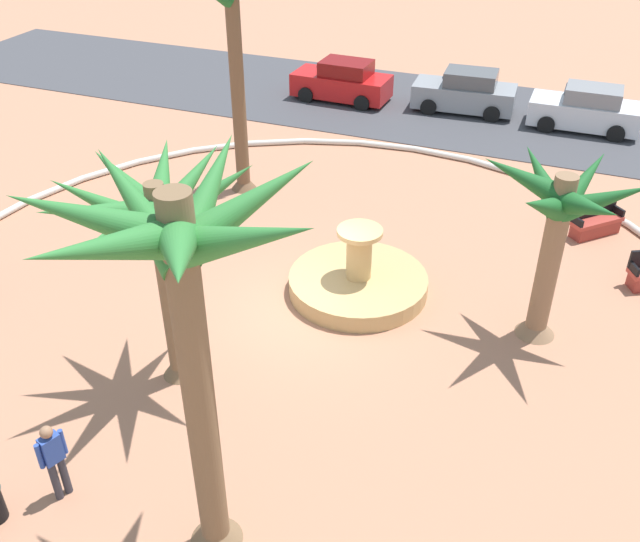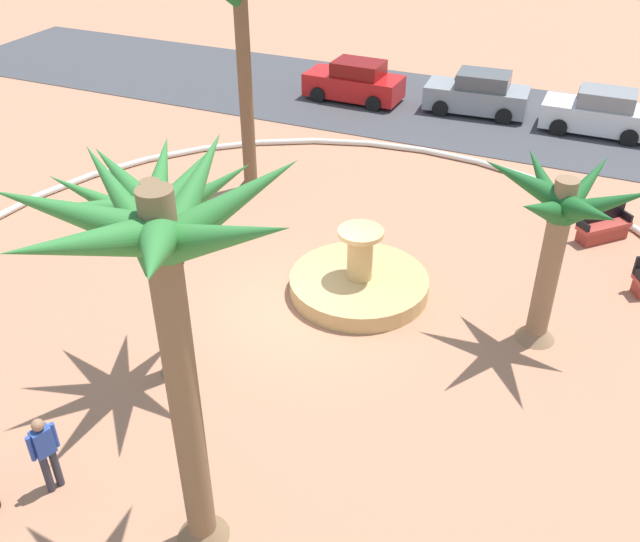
% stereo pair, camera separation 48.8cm
% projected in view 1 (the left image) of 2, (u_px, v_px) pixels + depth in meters
% --- Properties ---
extents(ground_plane, '(80.00, 80.00, 0.00)m').
position_uv_depth(ground_plane, '(303.00, 311.00, 17.18)').
color(ground_plane, tan).
extents(plaza_curb, '(20.79, 20.79, 0.20)m').
position_uv_depth(plaza_curb, '(303.00, 308.00, 17.12)').
color(plaza_curb, silver).
rests_on(plaza_curb, ground).
extents(street_asphalt, '(48.00, 8.00, 0.03)m').
position_uv_depth(street_asphalt, '(443.00, 109.00, 28.67)').
color(street_asphalt, '#424247').
rests_on(street_asphalt, ground).
extents(fountain, '(3.50, 3.50, 1.80)m').
position_uv_depth(fountain, '(358.00, 282.00, 17.74)').
color(fountain, tan).
rests_on(fountain, ground).
extents(palm_tree_near_fountain, '(3.60, 3.42, 4.31)m').
position_uv_depth(palm_tree_near_fountain, '(558.00, 218.00, 14.79)').
color(palm_tree_near_fountain, '#8E6B4C').
rests_on(palm_tree_near_fountain, ground).
extents(palm_tree_by_curb, '(3.33, 3.45, 6.97)m').
position_uv_depth(palm_tree_by_curb, '(232.00, 15.00, 19.77)').
color(palm_tree_by_curb, brown).
rests_on(palm_tree_by_curb, ground).
extents(palm_tree_mid_plaza, '(3.96, 3.97, 6.77)m').
position_uv_depth(palm_tree_mid_plaza, '(184.00, 290.00, 8.99)').
color(palm_tree_mid_plaza, brown).
rests_on(palm_tree_mid_plaza, ground).
extents(palm_tree_far_side, '(4.12, 4.28, 4.84)m').
position_uv_depth(palm_tree_far_side, '(157.00, 217.00, 13.17)').
color(palm_tree_far_side, brown).
rests_on(palm_tree_far_side, ground).
extents(bench_west, '(1.48, 1.49, 1.00)m').
position_uv_depth(bench_west, '(595.00, 224.00, 20.10)').
color(bench_west, '#B73D33').
rests_on(bench_west, ground).
extents(person_cyclist_helmet, '(0.30, 0.50, 1.67)m').
position_uv_depth(person_cyclist_helmet, '(54.00, 458.00, 12.07)').
color(person_cyclist_helmet, '#33333D').
rests_on(person_cyclist_helmet, ground).
extents(parked_car_leftmost, '(4.05, 2.01, 1.67)m').
position_uv_depth(parked_car_leftmost, '(342.00, 82.00, 29.21)').
color(parked_car_leftmost, red).
rests_on(parked_car_leftmost, ground).
extents(parked_car_second, '(4.09, 2.10, 1.67)m').
position_uv_depth(parked_car_second, '(465.00, 92.00, 28.11)').
color(parked_car_second, gray).
rests_on(parked_car_second, ground).
extents(parked_car_third, '(4.00, 1.92, 1.67)m').
position_uv_depth(parked_car_third, '(586.00, 110.00, 26.50)').
color(parked_car_third, silver).
rests_on(parked_car_third, ground).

